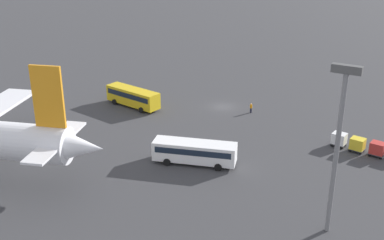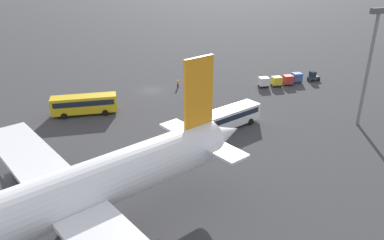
% 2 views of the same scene
% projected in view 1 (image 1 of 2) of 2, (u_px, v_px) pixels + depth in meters
% --- Properties ---
extents(ground_plane, '(600.00, 600.00, 0.00)m').
position_uv_depth(ground_plane, '(223.00, 107.00, 85.43)').
color(ground_plane, '#38383A').
extents(shuttle_bus_near, '(11.01, 4.31, 3.26)m').
position_uv_depth(shuttle_bus_near, '(133.00, 96.00, 84.86)').
color(shuttle_bus_near, gold).
rests_on(shuttle_bus_near, ground).
extents(shuttle_bus_far, '(11.53, 6.10, 3.06)m').
position_uv_depth(shuttle_bus_far, '(195.00, 151.00, 64.50)').
color(shuttle_bus_far, white).
rests_on(shuttle_bus_far, ground).
extents(worker_person, '(0.38, 0.38, 1.74)m').
position_uv_depth(worker_person, '(251.00, 108.00, 82.39)').
color(worker_person, '#1E1E2D').
rests_on(worker_person, ground).
extents(cargo_cart_red, '(2.19, 1.91, 2.06)m').
position_uv_depth(cargo_cart_red, '(377.00, 148.00, 66.71)').
color(cargo_cart_red, '#38383D').
rests_on(cargo_cart_red, ground).
extents(cargo_cart_yellow, '(2.19, 1.91, 2.06)m').
position_uv_depth(cargo_cart_yellow, '(358.00, 144.00, 68.03)').
color(cargo_cart_yellow, '#38383D').
rests_on(cargo_cart_yellow, ground).
extents(cargo_cart_white, '(2.19, 1.91, 2.06)m').
position_uv_depth(cargo_cart_white, '(339.00, 139.00, 69.71)').
color(cargo_cart_white, '#38383D').
rests_on(cargo_cart_white, ground).
extents(light_pole, '(2.80, 0.70, 18.04)m').
position_uv_depth(light_pole, '(339.00, 135.00, 46.70)').
color(light_pole, slate).
rests_on(light_pole, ground).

